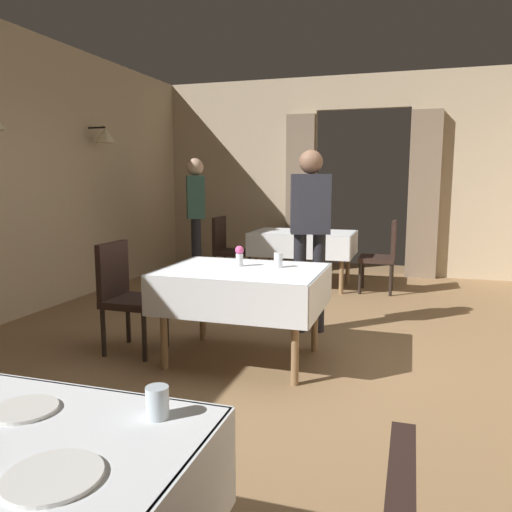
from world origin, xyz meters
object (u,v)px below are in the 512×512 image
plate_near_b (53,476)px  glass_far_a (318,227)px  glass_near_c (157,402)px  glass_far_b (319,231)px  dining_table_mid (243,282)px  plate_near_d (25,409)px  dining_table_far (303,239)px  person_diner_standing_aside (196,212)px  person_waiter_by_doorway (310,226)px  flower_vase_mid (239,255)px  glass_mid_b (278,260)px  chair_mid_left (126,292)px  chair_far_left (227,247)px  chair_far_right (384,253)px

plate_near_b → glass_far_a: (-0.46, 5.95, 0.05)m
glass_near_c → glass_far_b: bearing=95.0°
dining_table_mid → plate_near_d: bearing=-86.4°
plate_near_b → glass_near_c: 0.36m
dining_table_far → plate_near_d: 5.50m
plate_near_d → person_diner_standing_aside: bearing=108.2°
person_waiter_by_doorway → person_diner_standing_aside: (-1.79, 1.41, 0.00)m
glass_near_c → flower_vase_mid: bearing=103.9°
plate_near_d → person_waiter_by_doorway: bearing=86.8°
dining_table_far → glass_near_c: bearing=-82.6°
glass_near_c → glass_mid_b: glass_mid_b is taller
dining_table_far → flower_vase_mid: bearing=-88.6°
glass_far_b → chair_mid_left: bearing=-112.2°
dining_table_far → glass_near_c: size_ratio=14.29×
chair_far_left → flower_vase_mid: bearing=-67.5°
chair_mid_left → glass_far_b: size_ratio=10.71×
plate_near_b → plate_near_d: (-0.32, 0.27, 0.00)m
glass_far_a → person_waiter_by_doorway: size_ratio=0.06×
glass_near_c → glass_far_b: size_ratio=1.10×
plate_near_b → glass_far_a: glass_far_a is taller
dining_table_far → flower_vase_mid: flower_vase_mid is taller
glass_far_b → plate_near_d: bearing=-89.6°
plate_near_b → glass_far_a: 5.97m
chair_far_right → flower_vase_mid: size_ratio=5.53×
chair_mid_left → dining_table_far: bearing=73.8°
flower_vase_mid → glass_far_b: bearing=85.9°
plate_near_d → glass_far_a: (-0.14, 5.68, 0.05)m
flower_vase_mid → chair_mid_left: bearing=-168.6°
person_diner_standing_aside → chair_far_left: bearing=66.1°
chair_mid_left → glass_far_b: (1.14, 2.78, 0.28)m
glass_near_c → glass_mid_b: 2.62m
chair_mid_left → chair_far_left: same height
person_waiter_by_doorway → person_diner_standing_aside: size_ratio=1.00×
chair_far_left → glass_far_a: size_ratio=8.68×
chair_mid_left → glass_far_a: 3.40m
dining_table_mid → chair_far_left: bearing=112.9°
glass_far_b → person_waiter_by_doorway: size_ratio=0.05×
glass_mid_b → person_waiter_by_doorway: size_ratio=0.07×
glass_far_b → person_diner_standing_aside: (-1.56, -0.38, 0.23)m
dining_table_mid → glass_mid_b: glass_mid_b is taller
person_diner_standing_aside → dining_table_far: bearing=25.6°
chair_mid_left → glass_mid_b: (1.27, 0.23, 0.29)m
chair_mid_left → chair_far_right: size_ratio=1.00×
chair_far_right → glass_far_b: chair_far_right is taller
chair_far_left → glass_mid_b: (1.46, -2.71, 0.29)m
dining_table_far → dining_table_mid: bearing=-87.3°
chair_far_right → person_waiter_by_doorway: bearing=-106.5°
plate_near_d → glass_mid_b: bearing=88.1°
dining_table_mid → chair_far_left: 3.10m
dining_table_mid → person_diner_standing_aside: bearing=121.8°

